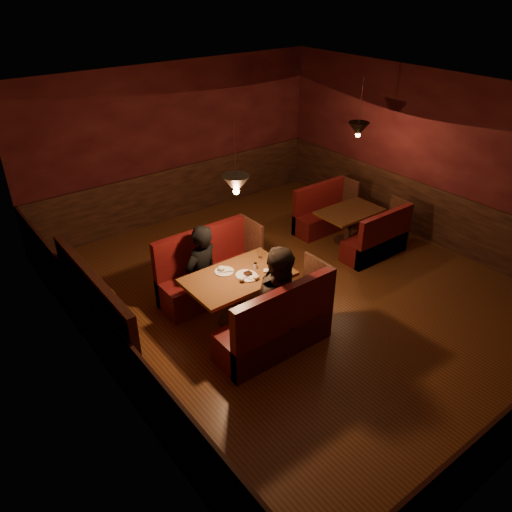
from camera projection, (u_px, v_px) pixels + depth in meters
room at (286, 236)px, 6.94m from camera, size 6.02×7.02×2.92m
main_table at (239, 286)px, 6.69m from camera, size 1.41×0.86×0.99m
main_bench_far at (209, 276)px, 7.37m from camera, size 1.55×0.55×1.06m
main_bench_near at (278, 330)px, 6.28m from camera, size 1.55×0.55×1.06m
second_table at (349, 219)px, 8.74m from camera, size 1.11×0.71×0.62m
second_bench_far at (323, 215)px, 9.30m from camera, size 1.22×0.46×0.87m
second_bench_near at (378, 242)px, 8.40m from camera, size 1.22×0.46×0.87m
diner_a at (200, 257)px, 6.89m from camera, size 0.68×0.54×1.65m
diner_b at (283, 286)px, 6.17m from camera, size 0.90×0.73×1.75m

